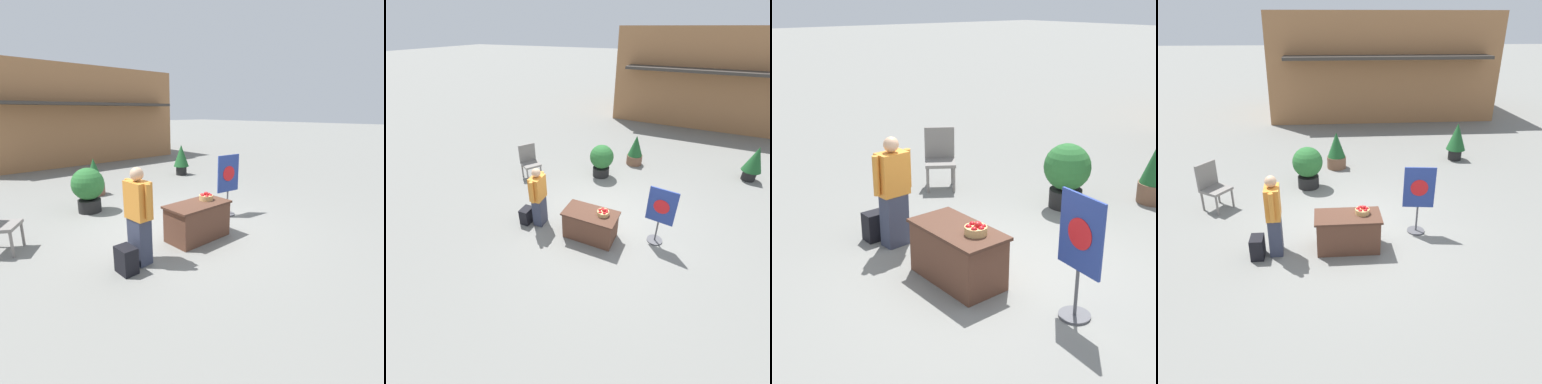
# 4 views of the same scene
# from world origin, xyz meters

# --- Properties ---
(ground_plane) EXTENTS (120.00, 120.00, 0.00)m
(ground_plane) POSITION_xyz_m (0.00, 0.00, 0.00)
(ground_plane) COLOR slate
(storefront_building) EXTENTS (9.50, 5.88, 4.35)m
(storefront_building) POSITION_xyz_m (2.00, 11.17, 2.18)
(storefront_building) COLOR #9E6B42
(storefront_building) RESTS_ON ground_plane
(display_table) EXTENTS (1.26, 0.67, 0.71)m
(display_table) POSITION_xyz_m (-0.21, -0.70, 0.36)
(display_table) COLOR brown
(display_table) RESTS_ON ground_plane
(apple_basket) EXTENTS (0.27, 0.27, 0.16)m
(apple_basket) POSITION_xyz_m (0.07, -0.65, 0.78)
(apple_basket) COLOR tan
(apple_basket) RESTS_ON display_table
(person_visitor) EXTENTS (0.28, 0.61, 1.59)m
(person_visitor) POSITION_xyz_m (-1.57, -0.77, 0.80)
(person_visitor) COLOR #33384C
(person_visitor) RESTS_ON ground_plane
(backpack) EXTENTS (0.24, 0.34, 0.42)m
(backpack) POSITION_xyz_m (-1.91, -0.89, 0.21)
(backpack) COLOR black
(backpack) RESTS_ON ground_plane
(poster_board) EXTENTS (0.62, 0.36, 1.44)m
(poster_board) POSITION_xyz_m (1.25, -0.21, 0.80)
(poster_board) COLOR #4C4C51
(poster_board) RESTS_ON ground_plane
(potted_plant_near_left) EXTENTS (0.59, 0.59, 1.17)m
(potted_plant_near_left) POSITION_xyz_m (3.51, 4.05, 0.65)
(potted_plant_near_left) COLOR black
(potted_plant_near_left) RESTS_ON ground_plane
(potted_plant_near_right) EXTENTS (0.56, 0.56, 1.09)m
(potted_plant_near_right) POSITION_xyz_m (-0.24, 3.61, 0.53)
(potted_plant_near_right) COLOR brown
(potted_plant_near_right) RESTS_ON ground_plane
(potted_plant_far_left) EXTENTS (0.78, 0.78, 1.09)m
(potted_plant_far_left) POSITION_xyz_m (-1.04, 2.25, 0.61)
(potted_plant_far_left) COLOR black
(potted_plant_far_left) RESTS_ON ground_plane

